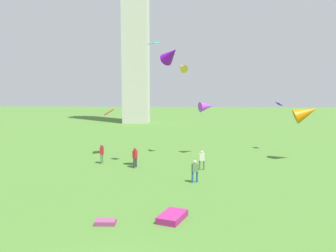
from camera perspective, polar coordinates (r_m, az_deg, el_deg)
monument_obelisk at (r=73.62m, az=-5.32°, el=17.86°), size 5.03×5.03×43.95m
person_0 at (r=26.50m, az=4.40°, el=-7.15°), size 0.51×0.42×1.71m
person_1 at (r=30.57m, az=5.54°, el=-5.38°), size 0.52×0.30×1.69m
person_2 at (r=33.56m, az=-10.74°, el=-4.28°), size 0.28×0.57×1.82m
person_3 at (r=31.39m, az=-5.40°, el=-4.92°), size 0.41×0.55×1.83m
kite_flying_0 at (r=28.55m, az=0.46°, el=11.55°), size 2.03×2.17×1.69m
kite_flying_1 at (r=37.16m, az=6.29°, el=3.19°), size 1.86×1.61×1.18m
kite_flying_2 at (r=37.21m, az=-9.62°, el=2.24°), size 1.36×1.87×0.84m
kite_flying_3 at (r=31.01m, az=-2.39°, el=13.34°), size 1.10×1.03×0.24m
kite_flying_4 at (r=36.20m, az=21.56°, el=2.02°), size 2.68×1.77×2.21m
kite_flying_5 at (r=41.20m, az=17.63°, el=3.44°), size 0.73×1.00×0.41m
kite_flying_6 at (r=36.32m, az=2.26°, el=9.54°), size 1.44×1.66×1.22m
kite_bundle_0 at (r=19.50m, az=0.71°, el=-14.55°), size 1.72×2.20×0.35m
kite_bundle_1 at (r=19.20m, az=-10.15°, el=-15.17°), size 1.08×0.68×0.23m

